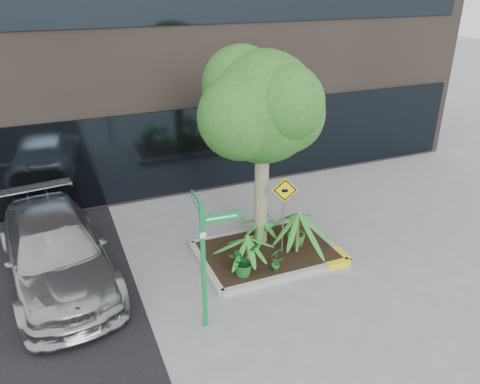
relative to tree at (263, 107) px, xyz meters
name	(u,v)px	position (x,y,z in m)	size (l,w,h in m)	color
ground	(265,263)	(-0.24, -0.82, -3.55)	(80.00, 80.00, 0.00)	gray
planter	(269,252)	(-0.01, -0.54, -3.45)	(3.35, 2.36, 0.15)	#9E9E99
tree	(263,107)	(0.00, 0.00, 0.00)	(3.24, 2.88, 4.86)	tan
palm_front	(299,213)	(0.59, -0.83, -2.36)	(1.25, 1.25, 1.39)	tan
palm_left	(248,238)	(-0.76, -0.97, -2.66)	(0.89, 0.89, 0.99)	tan
palm_back	(262,219)	(0.01, -0.05, -2.79)	(0.74, 0.74, 0.82)	tan
parked_car	(56,252)	(-4.75, 0.36, -2.82)	(2.04, 5.01, 1.45)	#9F9EA3
shrub_a	(243,260)	(-0.98, -1.22, -3.04)	(0.65, 0.65, 0.72)	#1A5C20
shrub_b	(296,231)	(0.69, -0.59, -3.00)	(0.45, 0.45, 0.80)	#347121
shrub_c	(276,259)	(-0.25, -1.37, -3.10)	(0.32, 0.32, 0.60)	#1F6723
shrub_d	(262,219)	(0.20, 0.33, -3.02)	(0.42, 0.42, 0.76)	#1F611C
street_sign_post	(205,252)	(-2.18, -2.27, -1.91)	(0.78, 0.79, 2.65)	#0D8F38
cattle_sign	(284,203)	(0.25, -0.73, -2.09)	(0.57, 0.22, 1.94)	slate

